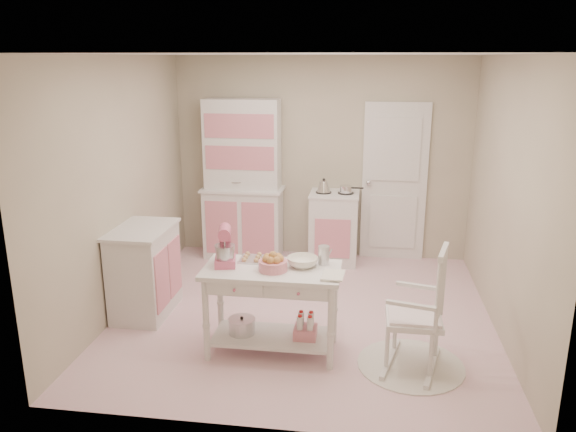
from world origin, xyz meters
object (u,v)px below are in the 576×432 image
object	(u,v)px
stove	(334,227)
bread_basket	(273,265)
base_cabinet	(145,271)
stand_mixer	(225,247)
rocking_chair	(414,307)
work_table	(272,310)
hutch	(243,180)

from	to	relation	value
stove	bread_basket	bearing A→B (deg)	-98.80
base_cabinet	stand_mixer	bearing A→B (deg)	-30.13
rocking_chair	work_table	distance (m)	1.24
stove	work_table	xyz separation A→B (m)	(-0.40, -2.40, -0.06)
hutch	stove	xyz separation A→B (m)	(1.20, -0.05, -0.58)
stove	base_cabinet	world-z (taller)	same
work_table	bread_basket	distance (m)	0.45
hutch	work_table	size ratio (longest dim) A/B	1.73
hutch	stove	world-z (taller)	hutch
hutch	stove	size ratio (longest dim) A/B	2.26
hutch	work_table	world-z (taller)	hutch
work_table	hutch	bearing A→B (deg)	108.07
hutch	base_cabinet	distance (m)	2.04
stand_mixer	work_table	bearing A→B (deg)	-14.57
rocking_chair	bread_basket	distance (m)	1.25
bread_basket	work_table	bearing A→B (deg)	111.80
hutch	bread_basket	xyz separation A→B (m)	(0.82, -2.50, -0.19)
work_table	stove	bearing A→B (deg)	80.56
hutch	bread_basket	distance (m)	2.64
hutch	bread_basket	bearing A→B (deg)	-71.85
base_cabinet	work_table	world-z (taller)	base_cabinet
hutch	stove	distance (m)	1.33
hutch	stand_mixer	xyz separation A→B (m)	(0.38, -2.43, -0.07)
stove	stand_mixer	distance (m)	2.57
rocking_chair	stand_mixer	size ratio (longest dim) A/B	3.24
work_table	rocking_chair	bearing A→B (deg)	-4.31
stand_mixer	base_cabinet	bearing A→B (deg)	138.02
stand_mixer	hutch	bearing A→B (deg)	87.04
work_table	bread_basket	xyz separation A→B (m)	(0.02, -0.05, 0.45)
stove	stand_mixer	world-z (taller)	stand_mixer
stand_mixer	stove	bearing A→B (deg)	59.17
stand_mixer	bread_basket	size ratio (longest dim) A/B	1.36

